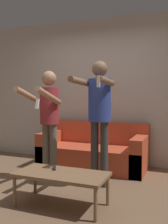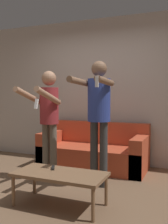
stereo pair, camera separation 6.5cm
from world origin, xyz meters
name	(u,v)px [view 1 (the left image)]	position (x,y,z in m)	size (l,w,h in m)	color
ground_plane	(59,193)	(0.00, 0.00, 0.00)	(14.00, 14.00, 0.00)	brown
wall_back	(101,91)	(0.00, 1.74, 1.35)	(6.40, 0.06, 2.70)	beige
couch	(93,152)	(0.01, 1.30, 0.27)	(1.85, 0.81, 0.78)	#C64C2D
person_standing_left	(48,113)	(-0.38, 0.41, 1.01)	(0.40, 0.77, 1.64)	#6B6051
person_standing_right	(99,108)	(0.41, 0.42, 1.10)	(0.43, 0.75, 1.75)	#383838
coffee_table	(61,176)	(0.21, -0.35, 0.35)	(1.07, 0.51, 0.39)	#846042
remote_on_table	(54,168)	(0.06, -0.24, 0.40)	(0.10, 0.15, 0.02)	black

